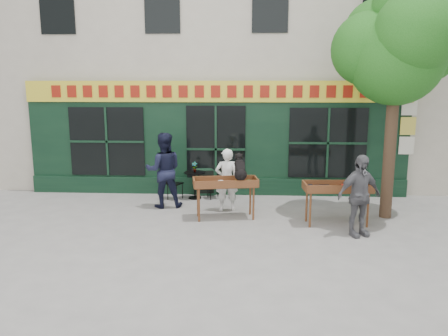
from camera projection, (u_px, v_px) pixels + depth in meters
The scene contains 14 objects.
ground at pixel (209, 218), 10.62m from camera, with size 80.00×80.00×0.00m, color slate.
building at pixel (223, 34), 15.56m from camera, with size 14.00×7.26×10.00m.
street_tree at pixel (398, 44), 9.97m from camera, with size 3.05×2.90×5.60m.
book_cart_center at pixel (225, 185), 10.44m from camera, with size 1.58×0.87×0.99m.
dog at pixel (240, 166), 10.29m from camera, with size 0.34×0.60×0.60m, color black, non-canonical shape.
woman at pixel (227, 180), 11.09m from camera, with size 0.59×0.39×1.61m, color white.
book_cart_right at pixel (337, 190), 9.96m from camera, with size 1.53×0.70×0.99m.
man_right at pixel (359, 196), 9.20m from camera, with size 1.03×0.43×1.76m, color #555459.
bistro_table at pixel (195, 180), 12.33m from camera, with size 0.60×0.60×0.76m.
bistro_chair_left at pixel (172, 179), 12.30m from camera, with size 0.48×0.48×0.95m.
bistro_chair_right at pixel (217, 179), 12.38m from camera, with size 0.47×0.47×0.95m.
potted_plant at pixel (195, 167), 12.27m from camera, with size 0.15×0.10×0.29m, color gray.
man_left at pixel (164, 170), 11.41m from camera, with size 0.96×0.75×1.97m, color black.
chalkboard at pixel (206, 182), 12.71m from camera, with size 0.58×0.26×0.79m.
Camera 1 is at (0.93, -10.18, 3.17)m, focal length 35.00 mm.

